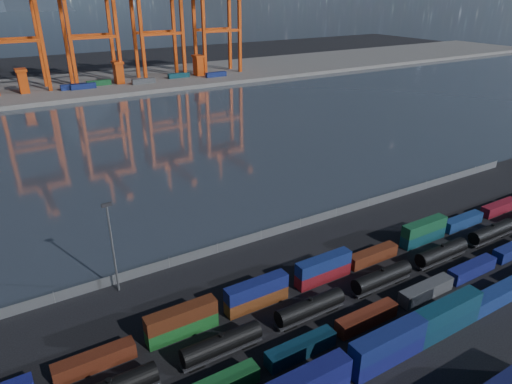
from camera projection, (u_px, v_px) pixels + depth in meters
ground at (354, 316)px, 72.30m from camera, size 700.00×700.00×0.00m
harbor_water at (141, 141)px, 154.22m from camera, size 700.00×700.00×0.00m
far_quay at (76, 86)px, 235.73m from camera, size 700.00×70.00×2.00m
container_row_south at (358, 365)px, 59.93m from camera, size 140.00×2.53×5.38m
container_row_mid at (285, 355)px, 62.71m from camera, size 141.04×2.24×4.77m
container_row_north at (299, 280)px, 77.78m from camera, size 140.31×2.23×4.76m
tanker_string at (441, 253)px, 85.80m from camera, size 136.32×2.65×3.79m
waterfront_fence at (261, 235)px, 93.74m from camera, size 160.12×0.12×2.20m
yard_light_mast at (112, 243)px, 74.61m from camera, size 1.60×0.40×16.60m
gantry_cranes at (48, 3)px, 210.58m from camera, size 200.60×49.14×66.55m
quay_containers at (58, 88)px, 218.25m from camera, size 172.58×10.99×2.60m
straddle_carriers at (73, 76)px, 223.95m from camera, size 140.00×7.00×11.10m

